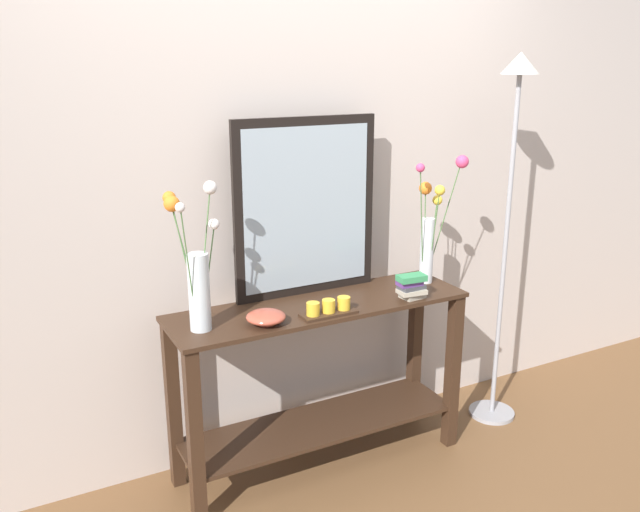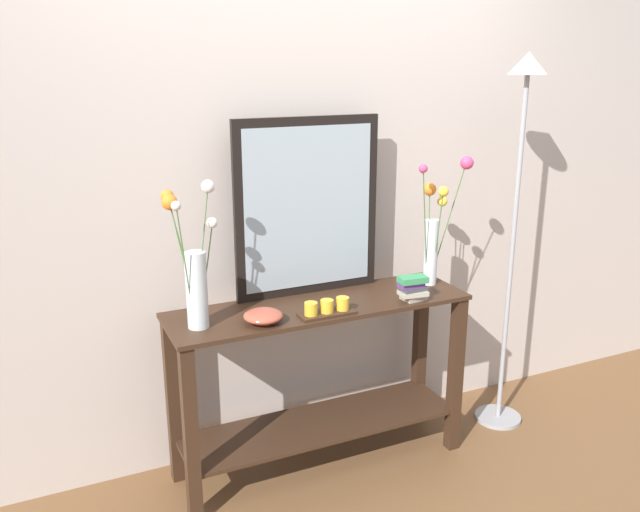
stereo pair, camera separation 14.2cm
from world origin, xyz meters
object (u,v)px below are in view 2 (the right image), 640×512
object	(u,v)px
tall_vase_left	(194,271)
mirror_leaning	(308,208)
console_table	(320,369)
floor_lamp	(518,185)
decorative_bowl	(263,316)
book_stack	(413,288)
candle_tray	(327,309)
vase_right	(435,228)

from	to	relation	value
tall_vase_left	mirror_leaning	bearing A→B (deg)	18.39
console_table	floor_lamp	distance (m)	1.29
console_table	tall_vase_left	distance (m)	0.79
decorative_bowl	book_stack	world-z (taller)	book_stack
tall_vase_left	floor_lamp	size ratio (longest dim) A/B	0.32
console_table	floor_lamp	world-z (taller)	floor_lamp
candle_tray	book_stack	world-z (taller)	book_stack
book_stack	floor_lamp	size ratio (longest dim) A/B	0.07
vase_right	floor_lamp	world-z (taller)	floor_lamp
floor_lamp	tall_vase_left	bearing A→B (deg)	179.56
mirror_leaning	candle_tray	bearing A→B (deg)	-98.31
decorative_bowl	vase_right	bearing A→B (deg)	7.70
console_table	decorative_bowl	size ratio (longest dim) A/B	8.38
decorative_bowl	book_stack	xyz separation A→B (m)	(0.70, -0.03, 0.03)
candle_tray	book_stack	distance (m)	0.42
mirror_leaning	book_stack	distance (m)	0.59
vase_right	floor_lamp	bearing A→B (deg)	-8.00
console_table	floor_lamp	bearing A→B (deg)	-2.28
vase_right	candle_tray	size ratio (longest dim) A/B	2.53
floor_lamp	console_table	bearing A→B (deg)	177.72
mirror_leaning	candle_tray	xyz separation A→B (m)	(-0.04, -0.29, -0.37)
mirror_leaning	floor_lamp	size ratio (longest dim) A/B	0.43
tall_vase_left	vase_right	bearing A→B (deg)	2.31
vase_right	book_stack	world-z (taller)	vase_right
vase_right	candle_tray	bearing A→B (deg)	-166.78
candle_tray	floor_lamp	world-z (taller)	floor_lamp
vase_right	candle_tray	world-z (taller)	vase_right
book_stack	console_table	bearing A→B (deg)	161.63
mirror_leaning	floor_lamp	bearing A→B (deg)	-11.36
console_table	vase_right	distance (m)	0.85
mirror_leaning	book_stack	xyz separation A→B (m)	(0.38, -0.29, -0.34)
candle_tray	console_table	bearing A→B (deg)	77.89
candle_tray	book_stack	size ratio (longest dim) A/B	1.80
candle_tray	decorative_bowl	world-z (taller)	candle_tray
console_table	tall_vase_left	world-z (taller)	tall_vase_left
floor_lamp	vase_right	bearing A→B (deg)	172.00
mirror_leaning	decorative_bowl	size ratio (longest dim) A/B	4.94
decorative_bowl	book_stack	distance (m)	0.70
decorative_bowl	book_stack	bearing A→B (deg)	-2.17
decorative_bowl	floor_lamp	distance (m)	1.40
mirror_leaning	tall_vase_left	world-z (taller)	mirror_leaning
mirror_leaning	candle_tray	size ratio (longest dim) A/B	3.29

